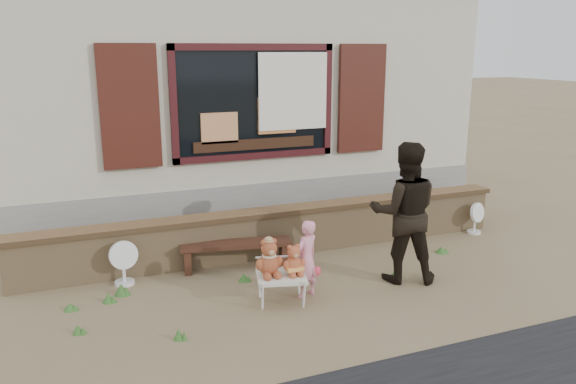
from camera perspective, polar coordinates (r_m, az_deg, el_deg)
name	(u,v)px	position (r m, az deg, el deg)	size (l,w,h in m)	color
ground	(306,280)	(7.16, 1.80, -8.90)	(80.00, 80.00, 0.00)	brown
shopfront	(212,94)	(10.87, -7.71, 9.87)	(8.04, 5.13, 4.00)	#A79A87
brick_wall	(278,231)	(7.90, -1.07, -3.96)	(7.10, 0.36, 0.67)	tan
bench	(236,249)	(7.43, -5.28, -5.81)	(1.48, 0.57, 0.37)	#331B12
folding_chair	(281,277)	(6.45, -0.69, -8.63)	(0.65, 0.61, 0.34)	silver
teddy_bear_left	(269,257)	(6.34, -1.96, -6.60)	(0.32, 0.28, 0.44)	brown
teddy_bear_right	(293,259)	(6.39, 0.56, -6.82)	(0.26, 0.23, 0.36)	brown
child	(306,259)	(6.54, 1.88, -6.81)	(0.34, 0.22, 0.93)	pink
adult	(404,213)	(7.02, 11.72, -2.06)	(0.85, 0.66, 1.75)	black
fan_left	(123,262)	(7.21, -16.40, -6.88)	(0.37, 0.24, 0.57)	white
fan_right	(475,218)	(9.28, 18.47, -2.51)	(0.32, 0.21, 0.50)	white
grass_tufts	(220,287)	(6.87, -6.89, -9.54)	(5.13, 1.44, 0.14)	#356327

